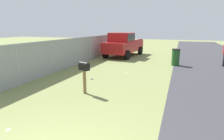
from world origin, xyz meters
name	(u,v)px	position (x,y,z in m)	size (l,w,h in m)	color
mailbox	(84,69)	(4.23, 1.27, 0.99)	(0.34, 0.49, 1.25)	brown
pickup_truck	(123,44)	(14.06, 2.62, 1.10)	(5.21, 2.68, 2.09)	maroon
trash_bin	(176,57)	(11.27, -1.89, 0.57)	(0.54, 0.54, 1.13)	#1E4C1E
fence_section	(74,51)	(8.91, 4.50, 0.99)	(14.36, 0.07, 1.85)	#9EA3A8
litter_can_midfield_a	(92,79)	(6.15, 1.90, 0.03)	(0.07, 0.07, 0.12)	silver
litter_wrapper_by_mailbox	(8,130)	(1.13, 1.81, 0.00)	(0.12, 0.08, 0.01)	silver
litter_wrapper_far_scatter	(127,73)	(8.05, 0.64, 0.00)	(0.12, 0.08, 0.01)	silver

